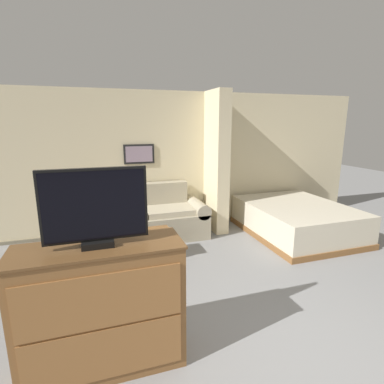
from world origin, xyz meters
name	(u,v)px	position (x,y,z in m)	size (l,w,h in m)	color
ground_plane	(308,365)	(0.00, 0.00, 0.00)	(20.00, 20.00, 0.00)	gray
wall_back	(182,161)	(0.00, 3.83, 1.29)	(7.71, 0.16, 2.60)	beige
wall_partition_pillar	(216,163)	(0.55, 3.41, 1.30)	(0.24, 0.71, 2.60)	beige
couch	(145,220)	(-0.84, 3.35, 0.34)	(2.20, 0.84, 0.94)	tan
coffee_table	(148,235)	(-0.93, 2.46, 0.38)	(0.67, 0.40, 0.45)	brown
side_table	(69,221)	(-2.09, 3.37, 0.45)	(0.44, 0.44, 0.54)	brown
table_lamp	(67,199)	(-2.09, 3.37, 0.81)	(0.33, 0.33, 0.41)	tan
tv_dresser	(103,309)	(-1.64, 0.53, 0.55)	(1.31, 0.47, 1.10)	brown
tv	(95,208)	(-1.64, 0.53, 1.40)	(0.78, 0.16, 0.61)	black
bed	(296,219)	(1.85, 2.68, 0.29)	(1.67, 2.09, 0.56)	brown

